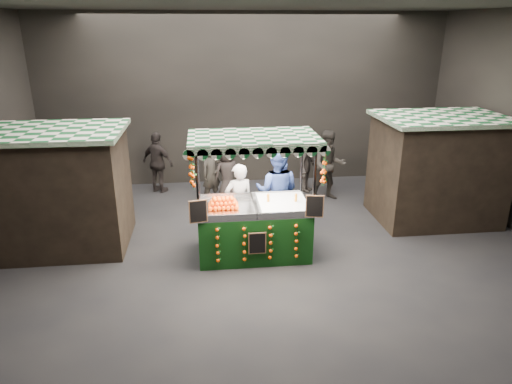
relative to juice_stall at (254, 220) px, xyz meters
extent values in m
plane|color=black|center=(0.26, -0.04, -0.80)|extent=(12.00, 12.00, 0.00)
cube|color=black|center=(0.26, 4.96, 1.70)|extent=(12.00, 0.10, 5.00)
cube|color=black|center=(0.26, -5.04, 1.70)|extent=(12.00, 0.10, 5.00)
cube|color=#32302D|center=(0.26, -0.04, 4.20)|extent=(12.00, 10.00, 0.10)
cube|color=black|center=(-4.14, 0.96, 0.45)|extent=(2.80, 2.00, 2.50)
cube|color=#0F4920|center=(-4.14, 0.96, 1.75)|extent=(3.00, 2.20, 0.10)
cube|color=black|center=(4.66, 1.46, 0.45)|extent=(2.80, 2.00, 2.50)
cube|color=#0F4920|center=(4.66, 1.46, 1.75)|extent=(3.00, 2.20, 0.10)
cube|color=black|center=(-0.01, 0.04, -0.28)|extent=(2.29, 1.25, 1.04)
cube|color=silver|center=(-0.01, 0.04, 0.26)|extent=(2.29, 1.25, 0.04)
cylinder|color=black|center=(-1.12, -0.55, 0.45)|extent=(0.05, 0.05, 2.50)
cylinder|color=black|center=(1.10, -0.55, 0.45)|extent=(0.05, 0.05, 2.50)
cylinder|color=black|center=(-1.12, 0.63, 0.45)|extent=(0.05, 0.05, 2.50)
cylinder|color=black|center=(1.10, 0.63, 0.45)|extent=(0.05, 0.05, 2.50)
cube|color=#0F4920|center=(-0.01, 0.04, 1.74)|extent=(2.55, 1.51, 0.08)
cube|color=silver|center=(0.61, 0.04, 0.32)|extent=(1.02, 1.12, 0.08)
cube|color=black|center=(-1.13, -0.61, 0.50)|extent=(0.35, 0.10, 0.46)
cube|color=black|center=(1.11, -0.61, 0.50)|extent=(0.35, 0.10, 0.46)
cube|color=black|center=(-0.01, -0.62, -0.23)|extent=(0.35, 0.03, 0.46)
imported|color=gray|center=(-0.26, 0.79, 0.09)|extent=(0.73, 0.57, 1.79)
imported|color=navy|center=(0.63, 0.98, 0.25)|extent=(1.22, 1.08, 2.09)
imported|color=#292521|center=(-0.81, 3.20, 0.00)|extent=(0.69, 0.63, 1.59)
imported|color=#292521|center=(2.41, 3.07, 0.17)|extent=(1.01, 0.82, 1.95)
imported|color=black|center=(-2.32, 4.20, 0.09)|extent=(1.10, 0.94, 1.77)
imported|color=black|center=(2.00, 3.75, 0.09)|extent=(1.14, 1.32, 1.77)
imported|color=#2C2523|center=(-0.38, 3.26, -0.02)|extent=(0.89, 0.76, 1.55)
imported|color=black|center=(4.76, 3.47, -0.01)|extent=(0.64, 1.51, 1.58)
camera|label=1|loc=(-0.96, -8.63, 3.81)|focal=31.97mm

